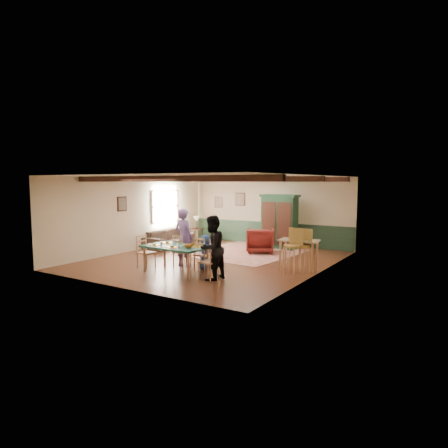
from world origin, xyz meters
The scene contains 35 objects.
floor centered at (0.00, 0.00, 0.00)m, with size 8.00×8.00×0.00m, color #4A2315.
wall_back centered at (0.00, 4.00, 1.35)m, with size 7.00×0.02×2.70m, color beige.
wall_left centered at (-3.50, 0.00, 1.35)m, with size 0.02×8.00×2.70m, color beige.
wall_right centered at (3.50, 0.00, 1.35)m, with size 0.02×8.00×2.70m, color beige.
ceiling centered at (0.00, 0.00, 2.70)m, with size 7.00×8.00×0.02m, color white.
wainscot_back centered at (0.00, 3.98, 0.45)m, with size 6.95×0.03×0.90m, color #1E3826.
ceiling_beam_front centered at (0.00, -2.30, 2.61)m, with size 6.95×0.16×0.16m, color black.
ceiling_beam_mid centered at (0.00, 0.40, 2.61)m, with size 6.95×0.16×0.16m, color black.
ceiling_beam_back centered at (0.00, 3.00, 2.61)m, with size 6.95×0.16×0.16m, color black.
window_left centered at (-3.47, 1.70, 1.55)m, with size 0.06×1.60×1.30m, color white, non-canonical shape.
picture_left_wall centered at (-3.47, -0.60, 1.75)m, with size 0.04×0.42×0.52m, color gray, non-canonical shape.
picture_back_a centered at (-1.30, 3.97, 1.80)m, with size 0.45×0.04×0.55m, color gray, non-canonical shape.
picture_back_b centered at (-2.40, 3.97, 1.65)m, with size 0.38×0.04×0.48m, color gray, non-canonical shape.
dining_table centered at (0.16, -2.10, 0.38)m, with size 1.82×1.01×0.76m, color #1B5748, non-canonical shape.
dining_chair_far_left centered at (-0.20, -1.35, 0.48)m, with size 0.42×0.45×0.96m, color tan, non-canonical shape.
dining_chair_far_right centered at (0.60, -1.40, 0.48)m, with size 0.42×0.45×0.96m, color tan, non-canonical shape.
dining_chair_end_left centered at (-1.00, -2.03, 0.48)m, with size 0.42×0.45×0.96m, color tan, non-canonical shape.
dining_chair_end_right centered at (1.32, -2.17, 0.48)m, with size 0.42×0.45×0.96m, color tan, non-canonical shape.
person_man centered at (-0.20, -1.27, 0.87)m, with size 0.64×0.42×1.74m, color #795796.
person_woman centered at (1.42, -2.17, 0.83)m, with size 0.81×0.63×1.67m, color black.
person_child centered at (0.61, -1.31, 0.51)m, with size 0.50×0.32×1.02m, color #274A9C.
cat centered at (0.71, -2.23, 0.85)m, with size 0.36×0.14×0.18m, color #C36D22, non-canonical shape.
place_setting_near_left centered at (-0.41, -2.32, 0.81)m, with size 0.40×0.30×0.11m, color yellow, non-canonical shape.
place_setting_near_center centered at (0.25, -2.36, 0.81)m, with size 0.40×0.30×0.11m, color yellow, non-canonical shape.
place_setting_far_left centered at (-0.38, -1.82, 0.81)m, with size 0.40×0.30×0.11m, color yellow, non-canonical shape.
place_setting_far_right centered at (0.73, -1.88, 0.81)m, with size 0.40×0.30×0.11m, color yellow, non-canonical shape.
area_rug centered at (0.15, 1.93, 0.01)m, with size 3.49×4.14×0.01m, color beige.
armoire centered at (0.83, 3.25, 1.03)m, with size 1.46×0.58×2.06m, color #13301E.
armchair centered at (0.65, 2.05, 0.44)m, with size 0.94×0.97×0.88m, color #490E0F.
sofa centered at (-2.90, 1.25, 0.33)m, with size 2.28×0.89×0.67m, color #3A2C24.
end_table centered at (-2.81, 2.93, 0.28)m, with size 0.46×0.46×0.57m, color black, non-canonical shape.
table_lamp centered at (-2.81, 2.93, 0.83)m, with size 0.29×0.29×0.52m, color beige, non-canonical shape.
counter_table centered at (2.90, 0.05, 0.45)m, with size 1.07×0.63×0.89m, color beige, non-canonical shape.
bar_stool_left centered at (2.93, -0.50, 0.63)m, with size 0.45×0.49×1.26m, color #B69047, non-canonical shape.
bar_stool_right centered at (3.10, -0.22, 0.61)m, with size 0.43×0.48×1.22m, color #B69047, non-canonical shape.
Camera 1 is at (7.10, -10.55, 2.51)m, focal length 32.00 mm.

